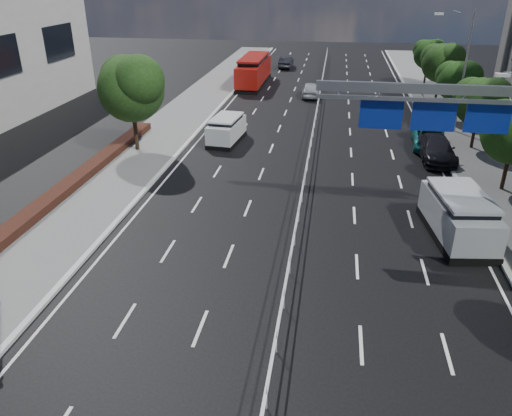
# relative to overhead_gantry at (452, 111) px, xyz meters

# --- Properties ---
(ground) EXTENTS (160.00, 160.00, 0.00)m
(ground) POSITION_rel_overhead_gantry_xyz_m (-6.74, -10.05, -5.61)
(ground) COLOR black
(ground) RESTS_ON ground
(kerb_near) EXTENTS (0.25, 140.00, 0.15)m
(kerb_near) POSITION_rel_overhead_gantry_xyz_m (-15.74, -10.05, -5.54)
(kerb_near) COLOR silver
(kerb_near) RESTS_ON ground
(median_fence) EXTENTS (0.05, 85.00, 1.02)m
(median_fence) POSITION_rel_overhead_gantry_xyz_m (-6.74, 12.45, -5.08)
(median_fence) COLOR silver
(median_fence) RESTS_ON ground
(hedge_near) EXTENTS (1.00, 36.00, 0.44)m
(hedge_near) POSITION_rel_overhead_gantry_xyz_m (-20.04, -5.05, -5.25)
(hedge_near) COLOR black
(hedge_near) RESTS_ON sidewalk_near
(overhead_gantry) EXTENTS (10.24, 0.38, 7.45)m
(overhead_gantry) POSITION_rel_overhead_gantry_xyz_m (0.00, 0.00, 0.00)
(overhead_gantry) COLOR gray
(overhead_gantry) RESTS_ON ground
(streetlight_far) EXTENTS (2.78, 2.40, 9.00)m
(streetlight_far) POSITION_rel_overhead_gantry_xyz_m (3.76, 15.95, -0.40)
(streetlight_far) COLOR gray
(streetlight_far) RESTS_ON ground
(near_tree_back) EXTENTS (4.84, 4.51, 6.69)m
(near_tree_back) POSITION_rel_overhead_gantry_xyz_m (-18.68, 7.92, -1.00)
(near_tree_back) COLOR black
(near_tree_back) RESTS_ON ground
(far_tree_e) EXTENTS (3.63, 3.38, 5.13)m
(far_tree_e) POSITION_rel_overhead_gantry_xyz_m (4.51, 11.93, -2.05)
(far_tree_e) COLOR black
(far_tree_e) RESTS_ON ground
(far_tree_f) EXTENTS (3.52, 3.28, 5.02)m
(far_tree_f) POSITION_rel_overhead_gantry_xyz_m (4.50, 19.43, -2.12)
(far_tree_f) COLOR black
(far_tree_f) RESTS_ON ground
(far_tree_g) EXTENTS (3.96, 3.69, 5.45)m
(far_tree_g) POSITION_rel_overhead_gantry_xyz_m (4.51, 26.92, -1.85)
(far_tree_g) COLOR black
(far_tree_g) RESTS_ON ground
(far_tree_h) EXTENTS (3.41, 3.18, 4.91)m
(far_tree_h) POSITION_rel_overhead_gantry_xyz_m (4.50, 34.43, -2.18)
(far_tree_h) COLOR black
(far_tree_h) RESTS_ON ground
(white_minivan) EXTENTS (2.28, 4.51, 1.89)m
(white_minivan) POSITION_rel_overhead_gantry_xyz_m (-12.99, 10.97, -4.68)
(white_minivan) COLOR black
(white_minivan) RESTS_ON ground
(red_bus) EXTENTS (2.53, 10.30, 3.07)m
(red_bus) POSITION_rel_overhead_gantry_xyz_m (-14.24, 31.46, -4.00)
(red_bus) COLOR black
(red_bus) RESTS_ON ground
(near_car_silver) EXTENTS (2.01, 4.33, 1.44)m
(near_car_silver) POSITION_rel_overhead_gantry_xyz_m (-7.74, 26.55, -4.89)
(near_car_silver) COLOR #AFB2B7
(near_car_silver) RESTS_ON ground
(near_car_dark) EXTENTS (1.63, 4.32, 1.41)m
(near_car_dark) POSITION_rel_overhead_gantry_xyz_m (-11.76, 42.60, -4.90)
(near_car_dark) COLOR black
(near_car_dark) RESTS_ON ground
(silver_minivan) EXTENTS (2.93, 5.60, 2.23)m
(silver_minivan) POSITION_rel_overhead_gantry_xyz_m (0.73, -1.64, -4.51)
(silver_minivan) COLOR black
(silver_minivan) RESTS_ON ground
(parked_car_teal) EXTENTS (2.67, 5.07, 1.36)m
(parked_car_teal) POSITION_rel_overhead_gantry_xyz_m (1.55, 11.95, -4.93)
(parked_car_teal) COLOR teal
(parked_car_teal) RESTS_ON ground
(parked_car_dark) EXTENTS (2.25, 5.24, 1.50)m
(parked_car_dark) POSITION_rel_overhead_gantry_xyz_m (1.56, 9.34, -4.85)
(parked_car_dark) COLOR black
(parked_car_dark) RESTS_ON ground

